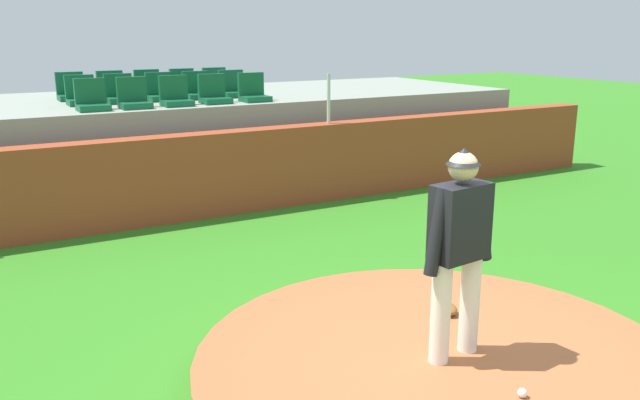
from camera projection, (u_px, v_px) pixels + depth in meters
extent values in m
plane|color=#317D1F|center=(438.00, 380.00, 5.70)|extent=(60.00, 60.00, 0.00)
cylinder|color=#A65D36|center=(438.00, 368.00, 5.67)|extent=(4.19, 4.19, 0.24)
cylinder|color=silver|center=(441.00, 313.00, 5.44)|extent=(0.17, 0.17, 0.87)
cylinder|color=silver|center=(470.00, 303.00, 5.64)|extent=(0.17, 0.17, 0.87)
cube|color=black|center=(460.00, 222.00, 5.35)|extent=(0.52, 0.32, 0.63)
cylinder|color=black|center=(437.00, 232.00, 5.21)|extent=(0.23, 0.14, 0.71)
cylinder|color=black|center=(481.00, 221.00, 5.50)|extent=(0.28, 0.14, 0.71)
sphere|color=tan|center=(463.00, 167.00, 5.23)|extent=(0.24, 0.24, 0.24)
cone|color=black|center=(464.00, 156.00, 5.21)|extent=(0.31, 0.31, 0.13)
sphere|color=white|center=(522.00, 393.00, 4.99)|extent=(0.07, 0.07, 0.07)
ellipsoid|color=brown|center=(445.00, 308.00, 6.47)|extent=(0.22, 0.32, 0.11)
cube|color=#9C3F23|center=(201.00, 175.00, 10.53)|extent=(16.82, 0.40, 1.34)
cylinder|color=silver|center=(329.00, 98.00, 11.36)|extent=(0.06, 0.06, 0.85)
cube|color=gray|center=(154.00, 141.00, 12.74)|extent=(14.31, 4.20, 1.67)
cube|color=#105431|center=(93.00, 108.00, 10.47)|extent=(0.48, 0.44, 0.10)
cube|color=#105431|center=(90.00, 91.00, 10.56)|extent=(0.48, 0.08, 0.40)
cube|color=#105431|center=(135.00, 105.00, 10.77)|extent=(0.48, 0.44, 0.10)
cube|color=#105431|center=(132.00, 89.00, 10.86)|extent=(0.48, 0.08, 0.40)
cube|color=#105431|center=(177.00, 103.00, 11.11)|extent=(0.48, 0.44, 0.10)
cube|color=#105431|center=(173.00, 87.00, 11.20)|extent=(0.48, 0.08, 0.40)
cube|color=#105431|center=(216.00, 101.00, 11.48)|extent=(0.48, 0.44, 0.10)
cube|color=#105431|center=(211.00, 85.00, 11.57)|extent=(0.48, 0.08, 0.40)
cube|color=#105431|center=(255.00, 99.00, 11.79)|extent=(0.48, 0.44, 0.10)
cube|color=#105431|center=(251.00, 84.00, 11.87)|extent=(0.48, 0.08, 0.40)
cube|color=#105431|center=(83.00, 102.00, 11.23)|extent=(0.48, 0.44, 0.10)
cube|color=#105431|center=(79.00, 87.00, 11.32)|extent=(0.48, 0.08, 0.40)
cube|color=#105431|center=(121.00, 100.00, 11.54)|extent=(0.48, 0.44, 0.10)
cube|color=#105431|center=(118.00, 85.00, 11.63)|extent=(0.48, 0.08, 0.40)
cube|color=#105431|center=(163.00, 98.00, 11.90)|extent=(0.48, 0.44, 0.10)
cube|color=#105431|center=(159.00, 83.00, 11.99)|extent=(0.48, 0.08, 0.40)
cube|color=#105431|center=(199.00, 96.00, 12.20)|extent=(0.48, 0.44, 0.10)
cube|color=#105431|center=(195.00, 82.00, 12.29)|extent=(0.48, 0.08, 0.40)
cube|color=#105431|center=(235.00, 94.00, 12.54)|extent=(0.48, 0.44, 0.10)
cube|color=#105431|center=(231.00, 81.00, 12.63)|extent=(0.48, 0.08, 0.40)
cube|color=#105431|center=(73.00, 98.00, 11.97)|extent=(0.48, 0.44, 0.10)
cube|color=#105431|center=(69.00, 83.00, 12.06)|extent=(0.48, 0.08, 0.40)
cube|color=#105431|center=(113.00, 96.00, 12.33)|extent=(0.48, 0.44, 0.10)
cube|color=#105431|center=(110.00, 81.00, 12.42)|extent=(0.48, 0.08, 0.40)
cube|color=#105431|center=(150.00, 94.00, 12.68)|extent=(0.48, 0.44, 0.10)
cube|color=#105431|center=(147.00, 80.00, 12.77)|extent=(0.48, 0.08, 0.40)
cube|color=#105431|center=(185.00, 92.00, 12.97)|extent=(0.48, 0.44, 0.10)
cube|color=#105431|center=(182.00, 79.00, 13.06)|extent=(0.48, 0.08, 0.40)
cube|color=#105431|center=(218.00, 91.00, 13.31)|extent=(0.48, 0.44, 0.10)
cube|color=#105431|center=(214.00, 77.00, 13.40)|extent=(0.48, 0.08, 0.40)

